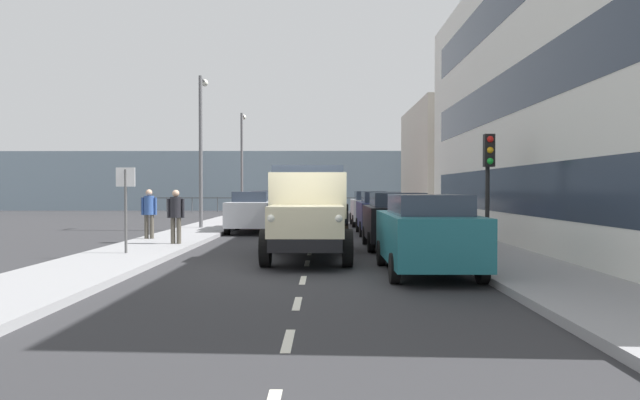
# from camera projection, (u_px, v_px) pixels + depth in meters

# --- Properties ---
(ground_plane) EXTENTS (80.00, 80.00, 0.00)m
(ground_plane) POSITION_uv_depth(u_px,v_px,m) (315.00, 233.00, 24.77)
(ground_plane) COLOR #2D2D30
(sidewalk_left) EXTENTS (2.45, 43.86, 0.15)m
(sidewalk_left) POSITION_uv_depth(u_px,v_px,m) (429.00, 231.00, 24.73)
(sidewalk_left) COLOR gray
(sidewalk_left) RESTS_ON ground_plane
(sidewalk_right) EXTENTS (2.45, 43.86, 0.15)m
(sidewalk_right) POSITION_uv_depth(u_px,v_px,m) (200.00, 231.00, 24.82)
(sidewalk_right) COLOR gray
(sidewalk_right) RESTS_ON ground_plane
(road_centreline_markings) EXTENTS (0.12, 39.65, 0.01)m
(road_centreline_markings) POSITION_uv_depth(u_px,v_px,m) (314.00, 234.00, 23.66)
(road_centreline_markings) COLOR silver
(road_centreline_markings) RESTS_ON ground_plane
(building_terrace) EXTENTS (6.65, 24.09, 9.61)m
(building_terrace) POSITION_uv_depth(u_px,v_px,m) (615.00, 92.00, 18.10)
(building_terrace) COLOR silver
(building_terrace) RESTS_ON ground_plane
(building_far_block) EXTENTS (6.64, 11.30, 7.11)m
(building_far_block) POSITION_uv_depth(u_px,v_px,m) (464.00, 162.00, 37.84)
(building_far_block) COLOR beige
(building_far_block) RESTS_ON ground_plane
(sea_horizon) EXTENTS (80.00, 0.80, 5.00)m
(sea_horizon) POSITION_uv_depth(u_px,v_px,m) (320.00, 181.00, 49.65)
(sea_horizon) COLOR gray
(sea_horizon) RESTS_ON ground_plane
(seawall_railing) EXTENTS (28.08, 0.08, 1.20)m
(seawall_railing) POSITION_uv_depth(u_px,v_px,m) (320.00, 201.00, 46.08)
(seawall_railing) COLOR #4C5156
(seawall_railing) RESTS_ON ground_plane
(truck_vintage_cream) EXTENTS (2.17, 5.64, 2.43)m
(truck_vintage_cream) POSITION_uv_depth(u_px,v_px,m) (308.00, 215.00, 15.14)
(truck_vintage_cream) COLOR black
(truck_vintage_cream) RESTS_ON ground_plane
(car_teal_kerbside_near) EXTENTS (1.88, 4.43, 1.72)m
(car_teal_kerbside_near) POSITION_uv_depth(u_px,v_px,m) (427.00, 232.00, 12.74)
(car_teal_kerbside_near) COLOR #1E6670
(car_teal_kerbside_near) RESTS_ON ground_plane
(car_black_kerbside_1) EXTENTS (1.93, 3.90, 1.72)m
(car_black_kerbside_1) POSITION_uv_depth(u_px,v_px,m) (396.00, 219.00, 18.22)
(car_black_kerbside_1) COLOR black
(car_black_kerbside_1) RESTS_ON ground_plane
(car_navy_kerbside_2) EXTENTS (1.79, 4.08, 1.72)m
(car_navy_kerbside_2) POSITION_uv_depth(u_px,v_px,m) (380.00, 212.00, 23.63)
(car_navy_kerbside_2) COLOR navy
(car_navy_kerbside_2) RESTS_ON ground_plane
(car_white_kerbside_3) EXTENTS (1.82, 4.01, 1.72)m
(car_white_kerbside_3) POSITION_uv_depth(u_px,v_px,m) (369.00, 208.00, 29.29)
(car_white_kerbside_3) COLOR white
(car_white_kerbside_3) RESTS_ON ground_plane
(car_silver_oppositeside_0) EXTENTS (1.82, 4.39, 1.72)m
(car_silver_oppositeside_0) POSITION_uv_depth(u_px,v_px,m) (252.00, 211.00, 24.84)
(car_silver_oppositeside_0) COLOR #B7BABF
(car_silver_oppositeside_0) RESTS_ON ground_plane
(car_red_oppositeside_1) EXTENTS (1.84, 4.48, 1.72)m
(car_red_oppositeside_1) POSITION_uv_depth(u_px,v_px,m) (267.00, 207.00, 31.16)
(car_red_oppositeside_1) COLOR #B21E1E
(car_red_oppositeside_1) RESTS_ON ground_plane
(car_maroon_oppositeside_2) EXTENTS (1.91, 4.59, 1.72)m
(car_maroon_oppositeside_2) POSITION_uv_depth(u_px,v_px,m) (276.00, 204.00, 37.09)
(car_maroon_oppositeside_2) COLOR maroon
(car_maroon_oppositeside_2) RESTS_ON ground_plane
(pedestrian_couple_a) EXTENTS (0.53, 0.34, 1.66)m
(pedestrian_couple_a) POSITION_uv_depth(u_px,v_px,m) (176.00, 212.00, 18.12)
(pedestrian_couple_a) COLOR #4C473D
(pedestrian_couple_a) RESTS_ON sidewalk_right
(pedestrian_by_lamp) EXTENTS (0.53, 0.34, 1.67)m
(pedestrian_by_lamp) POSITION_uv_depth(u_px,v_px,m) (149.00, 210.00, 19.96)
(pedestrian_by_lamp) COLOR #4C473D
(pedestrian_by_lamp) RESTS_ON sidewalk_right
(traffic_light_near) EXTENTS (0.28, 0.41, 3.20)m
(traffic_light_near) POSITION_uv_depth(u_px,v_px,m) (489.00, 166.00, 16.31)
(traffic_light_near) COLOR black
(traffic_light_near) RESTS_ON sidewalk_left
(lamp_post_promenade) EXTENTS (0.32, 1.14, 6.62)m
(lamp_post_promenade) POSITION_uv_depth(u_px,v_px,m) (201.00, 138.00, 25.85)
(lamp_post_promenade) COLOR #59595B
(lamp_post_promenade) RESTS_ON sidewalk_right
(lamp_post_far) EXTENTS (0.32, 1.14, 6.46)m
(lamp_post_far) POSITION_uv_depth(u_px,v_px,m) (242.00, 155.00, 37.22)
(lamp_post_far) COLOR #59595B
(lamp_post_far) RESTS_ON sidewalk_right
(street_sign) EXTENTS (0.50, 0.07, 2.25)m
(street_sign) POSITION_uv_depth(u_px,v_px,m) (126.00, 195.00, 15.48)
(street_sign) COLOR #4C4C4C
(street_sign) RESTS_ON sidewalk_right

